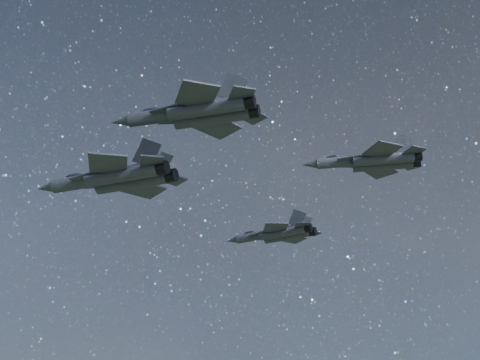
# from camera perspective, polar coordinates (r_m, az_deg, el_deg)

# --- Properties ---
(jet_lead) EXTENTS (20.28, 14.27, 5.12)m
(jet_lead) POSITION_cam_1_polar(r_m,az_deg,el_deg) (70.55, -12.50, 0.21)
(jet_lead) COLOR #2C2F38
(jet_left) EXTENTS (16.67, 11.42, 4.18)m
(jet_left) POSITION_cam_1_polar(r_m,az_deg,el_deg) (91.96, 3.85, -5.48)
(jet_left) COLOR #2C2F38
(jet_right) EXTENTS (18.36, 13.10, 4.69)m
(jet_right) POSITION_cam_1_polar(r_m,az_deg,el_deg) (64.10, -4.38, 6.86)
(jet_right) COLOR #2C2F38
(jet_slot) EXTENTS (16.55, 11.61, 4.18)m
(jet_slot) POSITION_cam_1_polar(r_m,az_deg,el_deg) (77.44, 13.34, 1.89)
(jet_slot) COLOR #2C2F38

